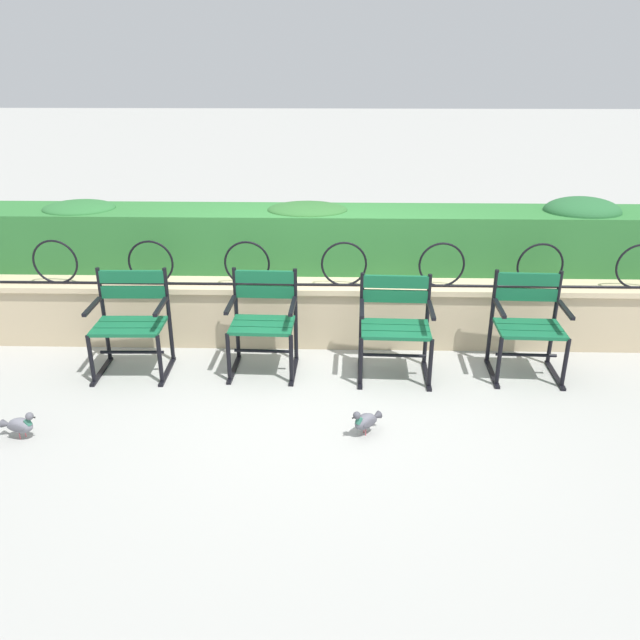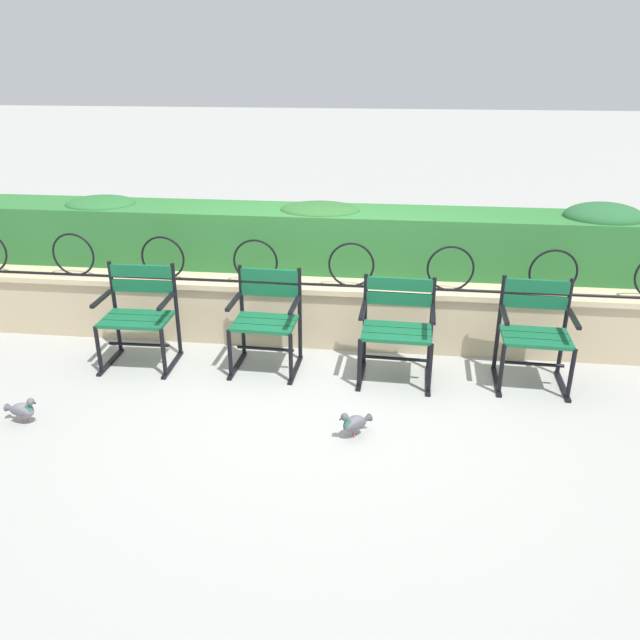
# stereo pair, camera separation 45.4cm
# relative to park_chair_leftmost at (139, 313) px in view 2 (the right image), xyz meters

# --- Properties ---
(ground_plane) EXTENTS (60.00, 60.00, 0.00)m
(ground_plane) POSITION_rel_park_chair_leftmost_xyz_m (1.62, -0.23, -0.47)
(ground_plane) COLOR #9E9E99
(stone_wall) EXTENTS (8.23, 0.41, 0.60)m
(stone_wall) POSITION_rel_park_chair_leftmost_xyz_m (1.62, 0.61, -0.17)
(stone_wall) COLOR tan
(stone_wall) RESTS_ON ground
(iron_arch_fence) EXTENTS (7.67, 0.02, 0.42)m
(iron_arch_fence) POSITION_rel_park_chair_leftmost_xyz_m (1.41, 0.53, 0.31)
(iron_arch_fence) COLOR black
(iron_arch_fence) RESTS_ON stone_wall
(hedge_row) EXTENTS (8.06, 0.68, 0.71)m
(hedge_row) POSITION_rel_park_chair_leftmost_xyz_m (1.66, 1.12, 0.44)
(hedge_row) COLOR #2D7033
(hedge_row) RESTS_ON stone_wall
(park_chair_leftmost) EXTENTS (0.62, 0.53, 0.88)m
(park_chair_leftmost) POSITION_rel_park_chair_leftmost_xyz_m (0.00, 0.00, 0.00)
(park_chair_leftmost) COLOR #145B38
(park_chair_leftmost) RESTS_ON ground
(park_chair_centre_left) EXTENTS (0.58, 0.54, 0.87)m
(park_chair_centre_left) POSITION_rel_park_chair_leftmost_xyz_m (1.13, 0.05, -0.01)
(park_chair_centre_left) COLOR #145B38
(park_chair_centre_left) RESTS_ON ground
(park_chair_centre_right) EXTENTS (0.63, 0.54, 0.85)m
(park_chair_centre_right) POSITION_rel_park_chair_leftmost_xyz_m (2.25, -0.01, -0.01)
(park_chair_centre_right) COLOR #145B38
(park_chair_centre_right) RESTS_ON ground
(park_chair_rightmost) EXTENTS (0.60, 0.54, 0.87)m
(park_chair_rightmost) POSITION_rel_park_chair_leftmost_xyz_m (3.38, 0.03, -0.00)
(park_chair_rightmost) COLOR #145B38
(park_chair_rightmost) RESTS_ON ground
(pigeon_near_chairs) EXTENTS (0.23, 0.23, 0.22)m
(pigeon_near_chairs) POSITION_rel_park_chair_leftmost_xyz_m (1.97, -0.99, -0.36)
(pigeon_near_chairs) COLOR #5B5B66
(pigeon_near_chairs) RESTS_ON ground
(pigeon_far_side) EXTENTS (0.29, 0.14, 0.22)m
(pigeon_far_side) POSITION_rel_park_chair_leftmost_xyz_m (-0.51, -1.10, -0.36)
(pigeon_far_side) COLOR slate
(pigeon_far_side) RESTS_ON ground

